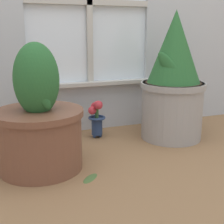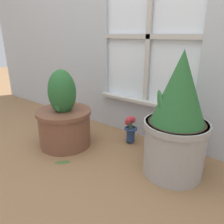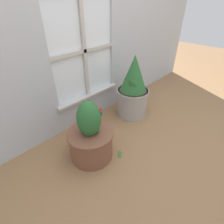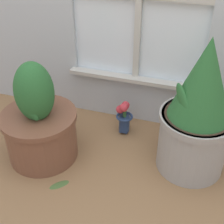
% 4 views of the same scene
% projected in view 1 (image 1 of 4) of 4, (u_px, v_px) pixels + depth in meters
% --- Properties ---
extents(ground_plane, '(10.00, 10.00, 0.00)m').
position_uv_depth(ground_plane, '(131.00, 167.00, 1.54)').
color(ground_plane, olive).
extents(potted_plant_left, '(0.42, 0.42, 0.60)m').
position_uv_depth(potted_plant_left, '(39.00, 124.00, 1.47)').
color(potted_plant_left, brown).
rests_on(potted_plant_left, ground_plane).
extents(potted_plant_right, '(0.39, 0.39, 0.77)m').
position_uv_depth(potted_plant_right, '(173.00, 82.00, 1.88)').
color(potted_plant_right, '#9E9993').
rests_on(potted_plant_right, ground_plane).
extents(flower_vase, '(0.11, 0.11, 0.24)m').
position_uv_depth(flower_vase, '(96.00, 117.00, 1.94)').
color(flower_vase, navy).
rests_on(flower_vase, ground_plane).
extents(fallen_leaf, '(0.11, 0.11, 0.01)m').
position_uv_depth(fallen_leaf, '(90.00, 178.00, 1.42)').
color(fallen_leaf, '#476633').
rests_on(fallen_leaf, ground_plane).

